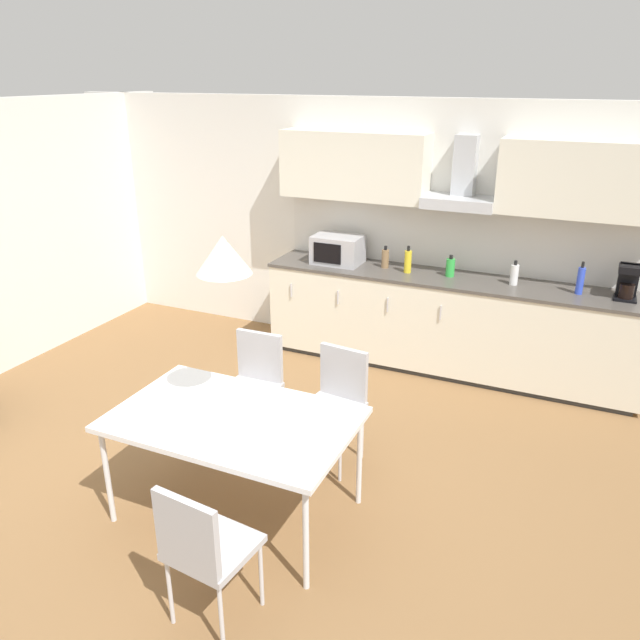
% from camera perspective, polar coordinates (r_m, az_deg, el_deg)
% --- Properties ---
extents(ground_plane, '(8.71, 7.70, 0.02)m').
position_cam_1_polar(ground_plane, '(4.82, -7.41, -13.14)').
color(ground_plane, brown).
extents(wall_back, '(6.97, 0.10, 2.52)m').
position_cam_1_polar(wall_back, '(6.49, 4.16, 8.58)').
color(wall_back, silver).
rests_on(wall_back, ground_plane).
extents(kitchen_counter, '(3.56, 0.64, 0.94)m').
position_cam_1_polar(kitchen_counter, '(6.14, 11.53, -0.30)').
color(kitchen_counter, '#333333').
rests_on(kitchen_counter, ground_plane).
extents(backsplash_tile, '(3.54, 0.02, 0.57)m').
position_cam_1_polar(backsplash_tile, '(6.18, 12.69, 7.13)').
color(backsplash_tile, silver).
rests_on(backsplash_tile, kitchen_counter).
extents(upper_wall_cabinets, '(3.54, 0.40, 0.64)m').
position_cam_1_polar(upper_wall_cabinets, '(5.90, 12.89, 12.95)').
color(upper_wall_cabinets, silver).
extents(microwave, '(0.48, 0.35, 0.28)m').
position_cam_1_polar(microwave, '(6.27, 1.62, 6.46)').
color(microwave, '#ADADB2').
rests_on(microwave, kitchen_counter).
extents(coffee_maker, '(0.18, 0.19, 0.30)m').
position_cam_1_polar(coffee_maker, '(5.86, 26.33, 3.15)').
color(coffee_maker, black).
rests_on(coffee_maker, kitchen_counter).
extents(bottle_brown, '(0.07, 0.07, 0.22)m').
position_cam_1_polar(bottle_brown, '(6.16, 5.98, 5.62)').
color(bottle_brown, brown).
rests_on(bottle_brown, kitchen_counter).
extents(bottle_white, '(0.07, 0.07, 0.22)m').
position_cam_1_polar(bottle_white, '(5.89, 17.34, 4.00)').
color(bottle_white, white).
rests_on(bottle_white, kitchen_counter).
extents(bottle_blue, '(0.06, 0.06, 0.29)m').
position_cam_1_polar(bottle_blue, '(5.82, 22.71, 3.37)').
color(bottle_blue, blue).
rests_on(bottle_blue, kitchen_counter).
extents(bottle_yellow, '(0.07, 0.07, 0.26)m').
position_cam_1_polar(bottle_yellow, '(6.03, 8.04, 5.34)').
color(bottle_yellow, yellow).
rests_on(bottle_yellow, kitchen_counter).
extents(bottle_green, '(0.08, 0.08, 0.21)m').
position_cam_1_polar(bottle_green, '(5.99, 11.83, 4.74)').
color(bottle_green, green).
rests_on(bottle_green, kitchen_counter).
extents(dining_table, '(1.52, 0.95, 0.72)m').
position_cam_1_polar(dining_table, '(4.01, -7.92, -9.26)').
color(dining_table, white).
rests_on(dining_table, ground_plane).
extents(chair_far_left, '(0.41, 0.41, 0.87)m').
position_cam_1_polar(chair_far_left, '(4.87, -6.01, -5.21)').
color(chair_far_left, '#B2B2B7').
rests_on(chair_far_left, ground_plane).
extents(chair_far_right, '(0.44, 0.44, 0.87)m').
position_cam_1_polar(chair_far_right, '(4.60, 1.57, -6.85)').
color(chair_far_right, '#B2B2B7').
rests_on(chair_far_right, ground_plane).
extents(chair_near_right, '(0.44, 0.44, 0.87)m').
position_cam_1_polar(chair_near_right, '(3.37, -10.74, -19.50)').
color(chair_near_right, '#B2B2B7').
rests_on(chair_near_right, ground_plane).
extents(pendant_lamp, '(0.32, 0.32, 0.22)m').
position_cam_1_polar(pendant_lamp, '(3.57, -8.82, 5.90)').
color(pendant_lamp, silver).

